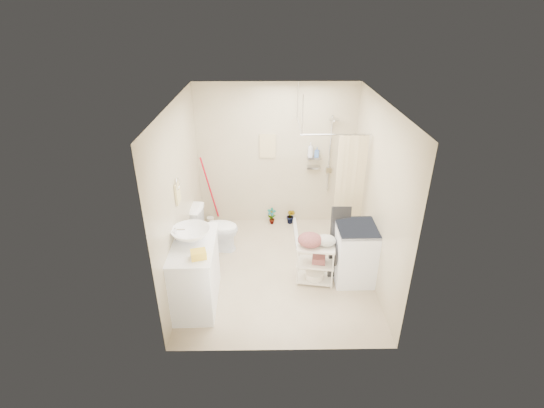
{
  "coord_description": "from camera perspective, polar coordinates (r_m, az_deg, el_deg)",
  "views": [
    {
      "loc": [
        -0.17,
        -5.03,
        3.74
      ],
      "look_at": [
        -0.09,
        0.25,
        1.04
      ],
      "focal_mm": 26.0,
      "sensor_mm": 36.0,
      "label": 1
    }
  ],
  "objects": [
    {
      "name": "tp_holder",
      "position": [
        6.03,
        -12.12,
        -3.63
      ],
      "size": [
        0.08,
        0.12,
        0.14
      ],
      "primitive_type": null,
      "color": "white",
      "rests_on": "wall_left"
    },
    {
      "name": "counter_basket",
      "position": [
        4.91,
        -10.6,
        -7.19
      ],
      "size": [
        0.22,
        0.19,
        0.1
      ],
      "primitive_type": "cube",
      "rotation": [
        0.0,
        0.0,
        0.28
      ],
      "color": "yellow",
      "rests_on": "vanity"
    },
    {
      "name": "shower",
      "position": [
        6.73,
        7.97,
        3.26
      ],
      "size": [
        1.1,
        1.1,
        2.1
      ],
      "primitive_type": null,
      "color": "white",
      "rests_on": "ground"
    },
    {
      "name": "toilet",
      "position": [
        6.64,
        -8.26,
        -3.48
      ],
      "size": [
        0.81,
        0.52,
        0.79
      ],
      "primitive_type": "imported",
      "rotation": [
        0.0,
        0.0,
        1.47
      ],
      "color": "white",
      "rests_on": "ground"
    },
    {
      "name": "floor_basket",
      "position": [
        5.57,
        -9.73,
        -14.72
      ],
      "size": [
        0.27,
        0.24,
        0.12
      ],
      "primitive_type": "cube",
      "rotation": [
        0.0,
        0.0,
        0.33
      ],
      "color": "#E5BC49",
      "rests_on": "ground"
    },
    {
      "name": "wall_right",
      "position": [
        5.81,
        14.94,
        1.28
      ],
      "size": [
        0.04,
        3.2,
        2.6
      ],
      "primitive_type": "cube",
      "color": "beige",
      "rests_on": "ground"
    },
    {
      "name": "washing_machine",
      "position": [
        5.99,
        12.03,
        -6.94
      ],
      "size": [
        0.62,
        0.64,
        0.89
      ],
      "primitive_type": "cube",
      "rotation": [
        0.0,
        0.0,
        0.01
      ],
      "color": "white",
      "rests_on": "ground"
    },
    {
      "name": "hanging_towel",
      "position": [
        6.98,
        -0.63,
        8.38
      ],
      "size": [
        0.28,
        0.03,
        0.42
      ],
      "primitive_type": "cube",
      "color": "beige",
      "rests_on": "wall_back"
    },
    {
      "name": "shampoo_bottle_a",
      "position": [
        6.98,
        5.58,
        7.81
      ],
      "size": [
        0.13,
        0.13,
        0.26
      ],
      "primitive_type": "imported",
      "rotation": [
        0.0,
        0.0,
        -0.4
      ],
      "color": "silver",
      "rests_on": "shower"
    },
    {
      "name": "wall_back",
      "position": [
        7.07,
        0.6,
        6.9
      ],
      "size": [
        2.8,
        0.04,
        2.6
      ],
      "primitive_type": "cube",
      "color": "beige",
      "rests_on": "ground"
    },
    {
      "name": "wall_left",
      "position": [
        5.72,
        -13.16,
        1.11
      ],
      "size": [
        0.04,
        3.2,
        2.6
      ],
      "primitive_type": "cube",
      "color": "beige",
      "rests_on": "ground"
    },
    {
      "name": "potted_plant_b",
      "position": [
        7.43,
        2.74,
        -1.77
      ],
      "size": [
        0.22,
        0.21,
        0.31
      ],
      "primitive_type": "imported",
      "rotation": [
        0.0,
        0.0,
        -0.61
      ],
      "color": "#974F2A",
      "rests_on": "ground"
    },
    {
      "name": "ironing_board",
      "position": [
        6.0,
        9.74,
        -5.4
      ],
      "size": [
        0.33,
        0.17,
        1.11
      ],
      "primitive_type": null,
      "rotation": [
        0.0,
        0.0,
        0.26
      ],
      "color": "black",
      "rests_on": "ground"
    },
    {
      "name": "mop",
      "position": [
        7.27,
        -9.26,
        1.9
      ],
      "size": [
        0.14,
        0.14,
        1.37
      ],
      "primitive_type": null,
      "rotation": [
        0.0,
        0.0,
        -0.09
      ],
      "color": "#BE0218",
      "rests_on": "ground"
    },
    {
      "name": "floor",
      "position": [
        6.27,
        0.9,
        -9.52
      ],
      "size": [
        3.2,
        3.2,
        0.0
      ],
      "primitive_type": "plane",
      "color": "#C2B191",
      "rests_on": "ground"
    },
    {
      "name": "sink",
      "position": [
        5.25,
        -11.64,
        -4.38
      ],
      "size": [
        0.61,
        0.61,
        0.18
      ],
      "primitive_type": "imported",
      "rotation": [
        0.0,
        0.0,
        0.22
      ],
      "color": "white",
      "rests_on": "vanity"
    },
    {
      "name": "towel_ring",
      "position": [
        5.47,
        -13.53,
        1.8
      ],
      "size": [
        0.04,
        0.22,
        0.34
      ],
      "primitive_type": null,
      "color": "#DFCC85",
      "rests_on": "wall_left"
    },
    {
      "name": "shampoo_bottle_b",
      "position": [
        7.02,
        6.52,
        7.48
      ],
      "size": [
        0.09,
        0.09,
        0.17
      ],
      "primitive_type": "imported",
      "rotation": [
        0.0,
        0.0,
        -0.26
      ],
      "color": "#4062A1",
      "rests_on": "shower"
    },
    {
      "name": "ceiling",
      "position": [
        5.16,
        1.11,
        14.34
      ],
      "size": [
        2.8,
        3.2,
        0.04
      ],
      "primitive_type": "cube",
      "color": "silver",
      "rests_on": "ground"
    },
    {
      "name": "vanity",
      "position": [
        5.51,
        -11.19,
        -9.81
      ],
      "size": [
        0.63,
        1.1,
        0.96
      ],
      "primitive_type": "cube",
      "rotation": [
        0.0,
        0.0,
        0.02
      ],
      "color": "white",
      "rests_on": "ground"
    },
    {
      "name": "laundry_rack",
      "position": [
        5.87,
        6.32,
        -8.08
      ],
      "size": [
        0.59,
        0.4,
        0.75
      ],
      "primitive_type": null,
      "rotation": [
        0.0,
        0.0,
        -0.16
      ],
      "color": "silver",
      "rests_on": "ground"
    },
    {
      "name": "potted_plant_a",
      "position": [
        7.41,
        -0.07,
        -1.76
      ],
      "size": [
        0.19,
        0.14,
        0.32
      ],
      "primitive_type": "imported",
      "rotation": [
        0.0,
        0.0,
        -0.15
      ],
      "color": "brown",
      "rests_on": "ground"
    },
    {
      "name": "wall_front",
      "position": [
        4.21,
        1.66,
        -8.3
      ],
      "size": [
        2.8,
        0.04,
        2.6
      ],
      "primitive_type": "cube",
      "color": "beige",
      "rests_on": "ground"
    }
  ]
}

